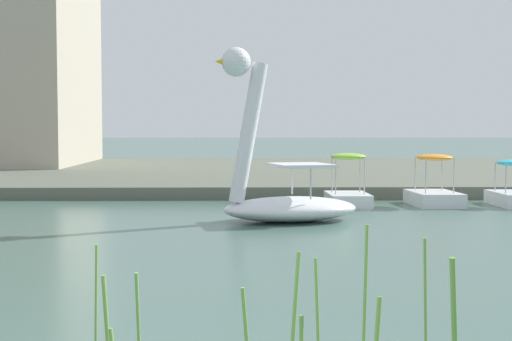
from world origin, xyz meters
The scene contains 4 objects.
shore_bank_far centered at (0.00, 31.22, 0.21)m, with size 137.27×25.22×0.41m, color #5B6051.
swan_boat centered at (1.47, 13.18, 0.82)m, with size 3.76×2.67×4.25m.
pedal_boat_lime centered at (3.61, 16.60, 0.43)m, with size 1.19×1.95×1.59m.
pedal_boat_orange centered at (6.25, 16.88, 0.45)m, with size 1.38×2.19×1.55m.
Camera 1 is at (0.49, -4.19, 2.23)m, focal length 49.57 mm.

